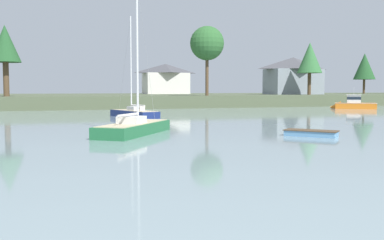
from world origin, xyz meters
The scene contains 11 objects.
far_shore_bank centered at (0.00, 85.72, 1.03)m, with size 194.65×52.73×2.05m, color #4C563D.
dinghy_skyblue centered at (3.10, 17.15, 0.14)m, with size 3.44×3.56×0.58m.
sailboat_navy centered at (-4.79, 40.39, 0.24)m, with size 4.60×7.97×11.97m.
cruiser_orange centered at (33.02, 50.71, 0.51)m, with size 7.16×5.99×4.41m.
sailboat_green centered at (-8.05, 22.12, 0.24)m, with size 6.60×8.00×11.59m.
shore_tree_inland_b centered at (12.38, 63.41, 11.23)m, with size 6.02×6.02×12.25m.
shore_tree_far_right centered at (62.36, 82.72, 9.03)m, with size 5.45×5.45×10.35m.
shore_tree_far_left centered at (36.49, 68.16, 9.56)m, with size 5.09×5.09×10.70m.
shore_tree_center_right centered at (-20.70, 65.68, 10.20)m, with size 4.78×4.78×11.26m.
cottage_near_water centered at (37.76, 76.48, 6.35)m, with size 12.63×7.56×8.31m.
cottage_hillside centered at (12.60, 93.92, 5.86)m, with size 11.31×7.77×7.37m.
Camera 1 is at (-13.27, -7.38, 3.16)m, focal length 39.53 mm.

